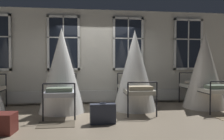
{
  "coord_description": "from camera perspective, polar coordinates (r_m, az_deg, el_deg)",
  "views": [
    {
      "loc": [
        -0.52,
        -6.25,
        1.37
      ],
      "look_at": [
        0.36,
        0.16,
        1.13
      ],
      "focal_mm": 37.04,
      "sensor_mm": 36.0,
      "label": 1
    }
  ],
  "objects": [
    {
      "name": "rug_second",
      "position": [
        5.29,
        -13.59,
        -12.9
      ],
      "size": [
        0.81,
        0.57,
        0.01
      ],
      "primitive_type": "cube",
      "rotation": [
        0.0,
        0.0,
        0.01
      ],
      "color": "brown",
      "rests_on": "ground"
    },
    {
      "name": "cot_second",
      "position": [
        6.38,
        -12.28,
        -0.3
      ],
      "size": [
        1.24,
        1.9,
        2.27
      ],
      "rotation": [
        0.0,
        0.0,
        1.57
      ],
      "color": "black",
      "rests_on": "ground"
    },
    {
      "name": "back_wall_with_windows",
      "position": [
        7.59,
        -3.9,
        3.28
      ],
      "size": [
        10.86,
        0.1,
        3.05
      ],
      "primitive_type": "cube",
      "color": "beige",
      "rests_on": "ground"
    },
    {
      "name": "cot_third",
      "position": [
        6.61,
        5.61,
        -0.23
      ],
      "size": [
        1.24,
        1.92,
        2.26
      ],
      "rotation": [
        0.0,
        0.0,
        1.55
      ],
      "color": "black",
      "rests_on": "ground"
    },
    {
      "name": "cot_fourth",
      "position": [
        7.37,
        21.85,
        -0.18
      ],
      "size": [
        1.24,
        1.9,
        2.25
      ],
      "rotation": [
        0.0,
        0.0,
        1.57
      ],
      "color": "black",
      "rests_on": "ground"
    },
    {
      "name": "suitcase_dark",
      "position": [
        5.17,
        -2.29,
        -10.71
      ],
      "size": [
        0.57,
        0.23,
        0.47
      ],
      "rotation": [
        0.0,
        0.0,
        0.04
      ],
      "color": "#2D3342",
      "rests_on": "ground"
    },
    {
      "name": "ground",
      "position": [
        6.42,
        -3.04,
        -10.21
      ],
      "size": [
        20.7,
        20.7,
        0.0
      ],
      "primitive_type": "plane",
      "color": "gray"
    },
    {
      "name": "window_bank",
      "position": [
        7.48,
        -3.83,
        -0.16
      ],
      "size": [
        7.28,
        0.1,
        2.75
      ],
      "color": "black",
      "rests_on": "ground"
    }
  ]
}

